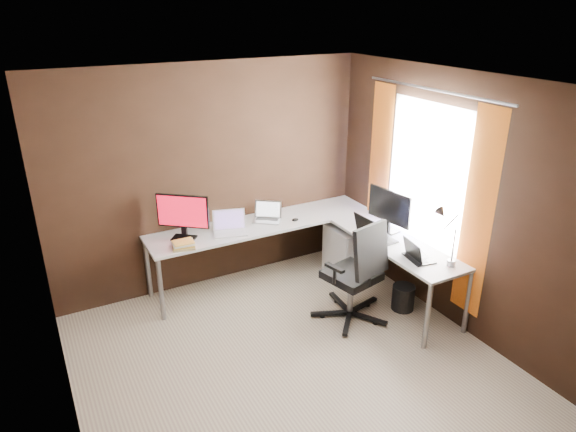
% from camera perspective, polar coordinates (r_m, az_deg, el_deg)
% --- Properties ---
extents(room, '(3.60, 3.60, 2.50)m').
position_cam_1_polar(room, '(4.41, 3.65, -1.04)').
color(room, '#BEB494').
rests_on(room, ground).
extents(desk, '(2.65, 2.25, 0.73)m').
position_cam_1_polar(desk, '(5.65, 2.62, -2.14)').
color(desk, white).
rests_on(desk, ground).
extents(drawer_pedestal, '(0.42, 0.50, 0.60)m').
position_cam_1_polar(drawer_pedestal, '(6.19, 6.71, -3.84)').
color(drawer_pedestal, white).
rests_on(drawer_pedestal, ground).
extents(monitor_left, '(0.45, 0.37, 0.49)m').
position_cam_1_polar(monitor_left, '(5.46, -11.62, 0.19)').
color(monitor_left, black).
rests_on(monitor_left, desk).
extents(monitor_right, '(0.17, 0.57, 0.47)m').
position_cam_1_polar(monitor_right, '(5.62, 11.20, 0.84)').
color(monitor_right, black).
rests_on(monitor_right, desk).
extents(laptop_white, '(0.41, 0.34, 0.23)m').
position_cam_1_polar(laptop_white, '(5.61, -6.48, -1.29)').
color(laptop_white, white).
rests_on(laptop_white, desk).
extents(laptop_silver, '(0.38, 0.36, 0.21)m').
position_cam_1_polar(laptop_silver, '(5.89, -2.31, -0.01)').
color(laptop_silver, silver).
rests_on(laptop_silver, desk).
extents(laptop_black_big, '(0.32, 0.43, 0.27)m').
position_cam_1_polar(laptop_black_big, '(5.47, 9.41, -2.06)').
color(laptop_black_big, black).
rests_on(laptop_black_big, desk).
extents(laptop_black_small, '(0.26, 0.33, 0.20)m').
position_cam_1_polar(laptop_black_small, '(5.15, 14.10, -4.23)').
color(laptop_black_small, black).
rests_on(laptop_black_small, desk).
extents(book_stack, '(0.27, 0.23, 0.07)m').
position_cam_1_polar(book_stack, '(5.33, -11.54, -3.15)').
color(book_stack, tan).
rests_on(book_stack, desk).
extents(mouse_left, '(0.09, 0.06, 0.03)m').
position_cam_1_polar(mouse_left, '(5.37, -11.75, -3.22)').
color(mouse_left, black).
rests_on(mouse_left, desk).
extents(mouse_corner, '(0.09, 0.06, 0.03)m').
position_cam_1_polar(mouse_corner, '(5.86, 0.79, -0.42)').
color(mouse_corner, black).
rests_on(mouse_corner, desk).
extents(desk_lamp, '(0.19, 0.22, 0.59)m').
position_cam_1_polar(desk_lamp, '(4.98, 17.08, -1.40)').
color(desk_lamp, slate).
rests_on(desk_lamp, desk).
extents(office_chair, '(0.62, 0.64, 1.11)m').
position_cam_1_polar(office_chair, '(5.34, 7.33, -8.21)').
color(office_chair, black).
rests_on(office_chair, ground).
extents(wastebasket, '(0.30, 0.30, 0.27)m').
position_cam_1_polar(wastebasket, '(5.67, 12.67, -8.82)').
color(wastebasket, black).
rests_on(wastebasket, ground).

